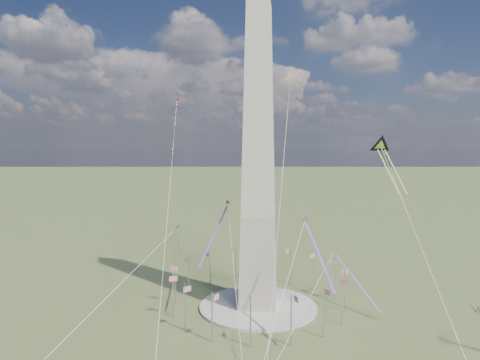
# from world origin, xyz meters

# --- Properties ---
(ground) EXTENTS (2000.00, 2000.00, 0.00)m
(ground) POSITION_xyz_m (0.00, 0.00, 0.00)
(ground) COLOR #455128
(ground) RESTS_ON ground
(plaza) EXTENTS (36.00, 36.00, 0.80)m
(plaza) POSITION_xyz_m (0.00, 0.00, 0.40)
(plaza) COLOR #BAB7AA
(plaza) RESTS_ON ground
(washington_monument) EXTENTS (15.56, 15.56, 100.00)m
(washington_monument) POSITION_xyz_m (0.00, 0.00, 47.95)
(washington_monument) COLOR beige
(washington_monument) RESTS_ON plaza
(flagpole_ring) EXTENTS (54.40, 54.40, 13.00)m
(flagpole_ring) POSITION_xyz_m (-0.00, -0.00, 7.27)
(flagpole_ring) COLOR silver
(flagpole_ring) RESTS_ON ground
(kite_delta_black) EXTENTS (7.57, 19.28, 15.76)m
(kite_delta_black) POSITION_xyz_m (36.24, 2.60, 48.95)
(kite_delta_black) COLOR black
(kite_delta_black) RESTS_ON ground
(kite_diamond_purple) EXTENTS (2.00, 3.01, 9.00)m
(kite_diamond_purple) POSITION_xyz_m (-25.81, 1.99, 23.03)
(kite_diamond_purple) COLOR #36186F
(kite_diamond_purple) RESTS_ON ground
(kite_streamer_left) EXTENTS (7.38, 20.10, 14.20)m
(kite_streamer_left) POSITION_xyz_m (15.68, -20.61, 25.29)
(kite_streamer_left) COLOR #D72247
(kite_streamer_left) RESTS_ON ground
(kite_streamer_mid) EXTENTS (6.33, 23.54, 16.33)m
(kite_streamer_mid) POSITION_xyz_m (-12.13, 0.25, 26.04)
(kite_streamer_mid) COLOR #D72247
(kite_streamer_mid) RESTS_ON ground
(kite_streamer_right) EXTENTS (13.10, 18.41, 14.70)m
(kite_streamer_right) POSITION_xyz_m (28.13, 5.26, 10.72)
(kite_streamer_right) COLOR #D72247
(kite_streamer_right) RESTS_ON ground
(kite_small_red) EXTENTS (1.53, 2.18, 4.53)m
(kite_small_red) POSITION_xyz_m (-34.23, 35.51, 66.78)
(kite_small_red) COLOR red
(kite_small_red) RESTS_ON ground
(kite_small_white) EXTENTS (1.38, 2.23, 5.05)m
(kite_small_white) POSITION_xyz_m (9.48, 47.92, 79.62)
(kite_small_white) COLOR white
(kite_small_white) RESTS_ON ground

